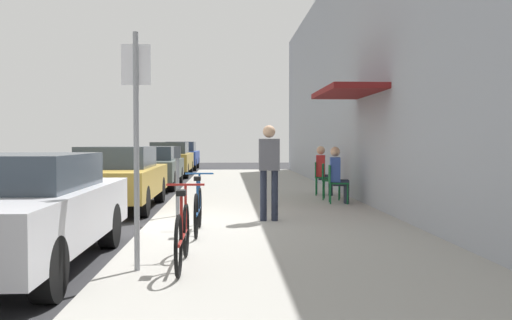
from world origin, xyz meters
TOP-DOWN VIEW (x-y plane):
  - ground_plane at (0.00, 0.00)m, footprint 60.00×60.00m
  - sidewalk_slab at (2.25, 2.00)m, footprint 4.50×32.00m
  - building_facade at (4.65, 2.00)m, footprint 1.40×32.00m
  - parked_car_0 at (-1.10, -2.95)m, footprint 1.80×4.40m
  - parked_car_1 at (-1.10, 2.97)m, footprint 1.80×4.40m
  - parked_car_2 at (-1.10, 8.67)m, footprint 1.80×4.40m
  - parked_car_3 at (-1.10, 14.51)m, footprint 1.80×4.40m
  - parked_car_4 at (-1.10, 20.46)m, footprint 1.80×4.40m
  - parking_meter at (0.45, 0.84)m, footprint 0.12×0.10m
  - street_sign at (0.40, -3.56)m, footprint 0.32×0.06m
  - bicycle_0 at (0.88, -3.40)m, footprint 0.46×1.71m
  - bicycle_1 at (0.94, -1.09)m, footprint 0.46×1.71m
  - cafe_chair_0 at (3.85, 2.83)m, footprint 0.49×0.49m
  - seated_patron_0 at (3.91, 2.82)m, footprint 0.46×0.40m
  - cafe_chair_1 at (3.85, 3.68)m, footprint 0.53×0.53m
  - cafe_chair_2 at (3.85, 4.77)m, footprint 0.52×0.52m
  - seated_patron_2 at (3.91, 4.75)m, footprint 0.48×0.43m
  - pedestrian_standing at (2.13, 0.12)m, footprint 0.36×0.22m

SIDE VIEW (x-z plane):
  - ground_plane at x=0.00m, z-range 0.00..0.00m
  - sidewalk_slab at x=2.25m, z-range 0.00..0.12m
  - bicycle_0 at x=0.88m, z-range 0.03..0.93m
  - bicycle_1 at x=0.94m, z-range 0.03..0.93m
  - cafe_chair_0 at x=3.85m, z-range 0.19..1.06m
  - cafe_chair_1 at x=3.85m, z-range 0.19..1.06m
  - cafe_chair_2 at x=3.85m, z-range 0.19..1.06m
  - parked_car_2 at x=-1.10m, z-range 0.03..1.40m
  - parked_car_0 at x=-1.10m, z-range 0.04..1.42m
  - parked_car_1 at x=-1.10m, z-range 0.03..1.44m
  - parked_car_3 at x=-1.10m, z-range 0.02..1.52m
  - parked_car_4 at x=-1.10m, z-range 0.02..1.53m
  - seated_patron_0 at x=3.91m, z-range 0.17..1.46m
  - seated_patron_2 at x=3.91m, z-range 0.17..1.46m
  - parking_meter at x=0.45m, z-range 0.23..1.55m
  - pedestrian_standing at x=2.13m, z-range 0.27..1.97m
  - street_sign at x=0.40m, z-range 0.34..2.94m
  - building_facade at x=4.65m, z-range 0.00..6.48m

